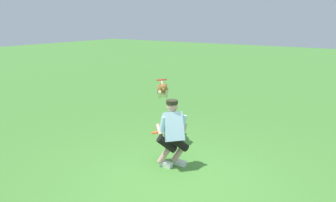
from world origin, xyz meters
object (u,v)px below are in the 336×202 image
(person, at_px, (173,132))
(dog, at_px, (163,91))
(frisbee_held, at_px, (157,132))
(frisbee_flying, at_px, (162,80))

(person, relative_size, dog, 1.54)
(dog, height_order, frisbee_held, dog)
(dog, bearing_deg, frisbee_held, -7.64)
(dog, height_order, frisbee_flying, frisbee_flying)
(dog, bearing_deg, frisbee_flying, -9.49)
(frisbee_held, bearing_deg, person, 177.56)
(person, xyz_separation_m, frisbee_flying, (0.90, -0.90, 0.76))
(frisbee_held, bearing_deg, frisbee_flying, -59.81)
(dog, distance_m, frisbee_held, 1.36)
(person, relative_size, frisbee_held, 5.87)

